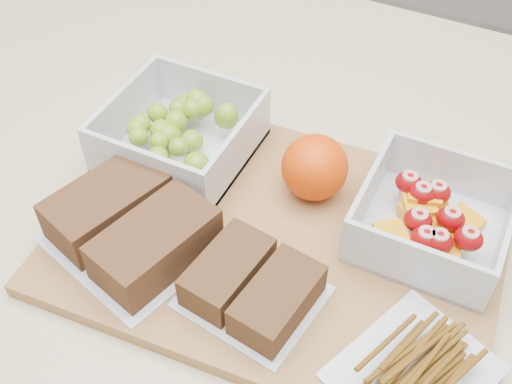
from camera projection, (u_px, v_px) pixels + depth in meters
cutting_board at (278, 241)px, 0.63m from camera, size 0.44×0.33×0.02m
grape_container at (182, 133)px, 0.68m from camera, size 0.14×0.14×0.06m
fruit_container at (431, 221)px, 0.61m from camera, size 0.14×0.14×0.06m
orange at (315, 167)px, 0.64m from camera, size 0.07×0.07×0.07m
sandwich_bag_left at (131, 225)px, 0.60m from camera, size 0.18×0.17×0.05m
sandwich_bag_center at (252, 286)px, 0.56m from camera, size 0.13×0.12×0.04m
pretzel_bag at (416, 364)px, 0.51m from camera, size 0.14×0.15×0.03m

